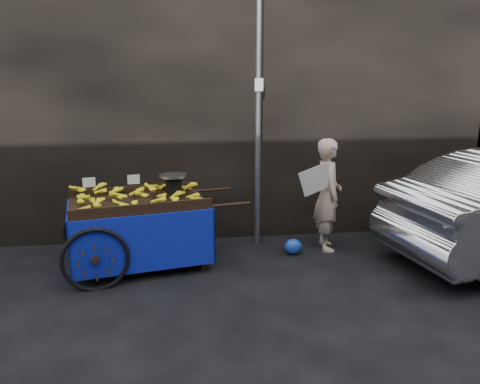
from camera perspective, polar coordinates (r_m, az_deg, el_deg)
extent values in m
plane|color=black|center=(6.09, 1.23, -10.50)|extent=(80.00, 80.00, 0.00)
cube|color=black|center=(8.08, -8.70, 13.66)|extent=(11.00, 2.00, 5.00)
cylinder|color=slate|center=(6.89, 2.22, 9.62)|extent=(0.08, 0.08, 4.00)
cube|color=white|center=(6.82, 2.33, 12.94)|extent=(0.12, 0.02, 0.18)
cube|color=black|center=(6.35, -12.30, -1.41)|extent=(1.93, 1.42, 0.07)
cube|color=black|center=(6.82, -12.85, 0.29)|extent=(1.72, 0.39, 0.11)
cube|color=black|center=(5.84, -11.74, -1.95)|extent=(1.72, 0.39, 0.11)
cube|color=black|center=(6.19, -4.55, -5.74)|extent=(0.06, 0.06, 0.87)
cube|color=black|center=(7.00, -6.33, -3.45)|extent=(0.06, 0.06, 0.87)
cylinder|color=black|center=(6.16, -1.19, -1.55)|extent=(0.54, 0.15, 0.04)
cylinder|color=black|center=(6.97, -3.36, 0.26)|extent=(0.54, 0.15, 0.04)
torus|color=black|center=(5.91, -17.20, -7.92)|extent=(0.81, 0.22, 0.82)
torus|color=black|center=(7.02, -17.55, -4.45)|extent=(0.81, 0.22, 0.82)
cylinder|color=black|center=(6.46, -17.39, -6.04)|extent=(0.30, 1.21, 0.05)
cube|color=#082F99|center=(5.93, -11.48, -6.22)|extent=(1.76, 0.38, 0.74)
cube|color=#082F99|center=(6.98, -12.69, -3.20)|extent=(1.76, 0.38, 0.74)
cube|color=#082F99|center=(6.43, -20.00, -5.22)|extent=(0.25, 1.12, 0.74)
cube|color=#082F99|center=(6.60, -4.49, -3.89)|extent=(0.25, 1.12, 0.74)
cube|color=black|center=(6.42, -8.10, 0.66)|extent=(0.22, 0.19, 0.17)
cylinder|color=silver|center=(6.39, -8.15, 1.99)|extent=(0.44, 0.44, 0.03)
cube|color=white|center=(6.11, -17.93, 1.12)|extent=(0.15, 0.04, 0.12)
cube|color=white|center=(6.14, -12.85, 1.51)|extent=(0.15, 0.04, 0.12)
imported|color=tan|center=(6.97, 10.66, -0.33)|extent=(0.44, 0.63, 1.66)
cube|color=silver|center=(6.66, 9.42, 1.58)|extent=(0.58, 0.10, 0.50)
ellipsoid|color=#173EAD|center=(6.87, 6.50, -6.64)|extent=(0.25, 0.20, 0.23)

